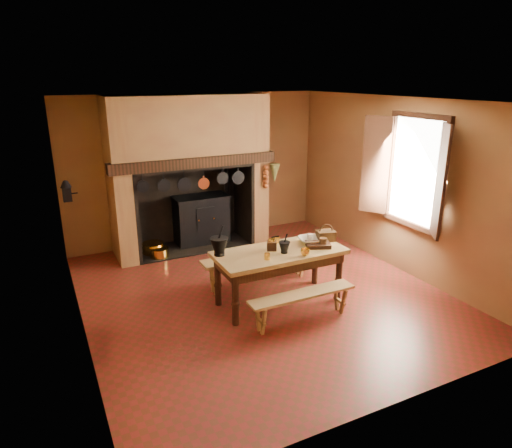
{
  "coord_description": "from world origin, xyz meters",
  "views": [
    {
      "loc": [
        -2.79,
        -5.51,
        3.12
      ],
      "look_at": [
        0.07,
        0.3,
        0.99
      ],
      "focal_mm": 32.0,
      "sensor_mm": 36.0,
      "label": 1
    }
  ],
  "objects_px": {
    "bench_front": "(302,300)",
    "wicker_basket": "(326,235)",
    "coffee_grinder": "(272,245)",
    "mixing_bowl": "(311,240)",
    "iron_range": "(202,219)",
    "work_table": "(279,259)"
  },
  "relations": [
    {
      "from": "coffee_grinder",
      "to": "wicker_basket",
      "type": "relative_size",
      "value": 0.67
    },
    {
      "from": "mixing_bowl",
      "to": "iron_range",
      "type": "bearing_deg",
      "value": 104.35
    },
    {
      "from": "iron_range",
      "to": "work_table",
      "type": "height_order",
      "value": "iron_range"
    },
    {
      "from": "work_table",
      "to": "wicker_basket",
      "type": "relative_size",
      "value": 6.02
    },
    {
      "from": "iron_range",
      "to": "wicker_basket",
      "type": "relative_size",
      "value": 5.28
    },
    {
      "from": "iron_range",
      "to": "work_table",
      "type": "bearing_deg",
      "value": -86.96
    },
    {
      "from": "iron_range",
      "to": "mixing_bowl",
      "type": "distance_m",
      "value": 2.85
    },
    {
      "from": "bench_front",
      "to": "mixing_bowl",
      "type": "relative_size",
      "value": 4.25
    },
    {
      "from": "bench_front",
      "to": "coffee_grinder",
      "type": "xyz_separation_m",
      "value": [
        -0.08,
        0.7,
        0.55
      ]
    },
    {
      "from": "work_table",
      "to": "bench_front",
      "type": "distance_m",
      "value": 0.72
    },
    {
      "from": "wicker_basket",
      "to": "bench_front",
      "type": "bearing_deg",
      "value": -125.77
    },
    {
      "from": "iron_range",
      "to": "bench_front",
      "type": "height_order",
      "value": "iron_range"
    },
    {
      "from": "iron_range",
      "to": "mixing_bowl",
      "type": "height_order",
      "value": "iron_range"
    },
    {
      "from": "work_table",
      "to": "bench_front",
      "type": "bearing_deg",
      "value": -90.0
    },
    {
      "from": "work_table",
      "to": "mixing_bowl",
      "type": "distance_m",
      "value": 0.58
    },
    {
      "from": "mixing_bowl",
      "to": "bench_front",
      "type": "bearing_deg",
      "value": -128.91
    },
    {
      "from": "work_table",
      "to": "mixing_bowl",
      "type": "bearing_deg",
      "value": 6.38
    },
    {
      "from": "iron_range",
      "to": "coffee_grinder",
      "type": "distance_m",
      "value": 2.75
    },
    {
      "from": "bench_front",
      "to": "wicker_basket",
      "type": "relative_size",
      "value": 4.93
    },
    {
      "from": "wicker_basket",
      "to": "iron_range",
      "type": "bearing_deg",
      "value": 123.25
    },
    {
      "from": "wicker_basket",
      "to": "coffee_grinder",
      "type": "bearing_deg",
      "value": -166.97
    },
    {
      "from": "bench_front",
      "to": "wicker_basket",
      "type": "height_order",
      "value": "wicker_basket"
    }
  ]
}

